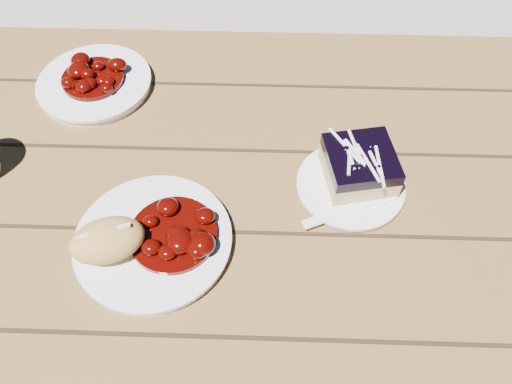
{
  "coord_description": "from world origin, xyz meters",
  "views": [
    {
      "loc": [
        0.31,
        -0.46,
        1.39
      ],
      "look_at": [
        0.3,
        -0.05,
        0.81
      ],
      "focal_mm": 35.0,
      "sensor_mm": 36.0,
      "label": 1
    }
  ],
  "objects_px": {
    "main_plate": "(154,241)",
    "blueberry_cake": "(359,165)",
    "dessert_plate": "(350,186)",
    "picnic_table": "(98,236)",
    "bread_roll": "(107,240)",
    "second_plate": "(95,84)"
  },
  "relations": [
    {
      "from": "dessert_plate",
      "to": "blueberry_cake",
      "type": "bearing_deg",
      "value": 56.31
    },
    {
      "from": "dessert_plate",
      "to": "blueberry_cake",
      "type": "height_order",
      "value": "blueberry_cake"
    },
    {
      "from": "bread_roll",
      "to": "second_plate",
      "type": "bearing_deg",
      "value": 106.59
    },
    {
      "from": "bread_roll",
      "to": "dessert_plate",
      "type": "distance_m",
      "value": 0.38
    },
    {
      "from": "bread_roll",
      "to": "dessert_plate",
      "type": "xyz_separation_m",
      "value": [
        0.35,
        0.13,
        -0.04
      ]
    },
    {
      "from": "picnic_table",
      "to": "bread_roll",
      "type": "height_order",
      "value": "bread_roll"
    },
    {
      "from": "blueberry_cake",
      "to": "second_plate",
      "type": "bearing_deg",
      "value": 146.06
    },
    {
      "from": "picnic_table",
      "to": "dessert_plate",
      "type": "relative_size",
      "value": 12.15
    },
    {
      "from": "picnic_table",
      "to": "dessert_plate",
      "type": "distance_m",
      "value": 0.47
    },
    {
      "from": "dessert_plate",
      "to": "blueberry_cake",
      "type": "xyz_separation_m",
      "value": [
        0.01,
        0.01,
        0.03
      ]
    },
    {
      "from": "picnic_table",
      "to": "dessert_plate",
      "type": "height_order",
      "value": "dessert_plate"
    },
    {
      "from": "blueberry_cake",
      "to": "main_plate",
      "type": "bearing_deg",
      "value": -167.81
    },
    {
      "from": "main_plate",
      "to": "blueberry_cake",
      "type": "distance_m",
      "value": 0.33
    },
    {
      "from": "picnic_table",
      "to": "blueberry_cake",
      "type": "height_order",
      "value": "blueberry_cake"
    },
    {
      "from": "bread_roll",
      "to": "blueberry_cake",
      "type": "relative_size",
      "value": 0.87
    },
    {
      "from": "main_plate",
      "to": "dessert_plate",
      "type": "bearing_deg",
      "value": 20.78
    },
    {
      "from": "main_plate",
      "to": "picnic_table",
      "type": "bearing_deg",
      "value": 145.07
    },
    {
      "from": "dessert_plate",
      "to": "picnic_table",
      "type": "bearing_deg",
      "value": -178.95
    },
    {
      "from": "second_plate",
      "to": "blueberry_cake",
      "type": "bearing_deg",
      "value": -23.53
    },
    {
      "from": "dessert_plate",
      "to": "blueberry_cake",
      "type": "distance_m",
      "value": 0.04
    },
    {
      "from": "bread_roll",
      "to": "dessert_plate",
      "type": "bearing_deg",
      "value": 20.66
    },
    {
      "from": "bread_roll",
      "to": "blueberry_cake",
      "type": "bearing_deg",
      "value": 22.2
    }
  ]
}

